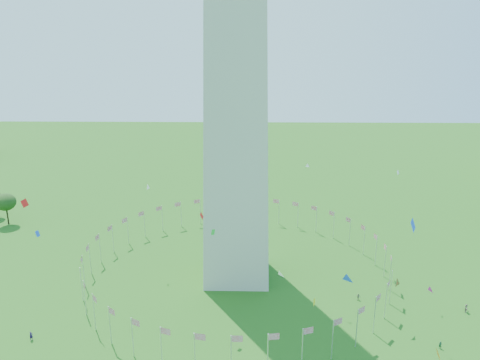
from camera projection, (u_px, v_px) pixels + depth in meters
name	position (u px, v px, depth m)	size (l,w,h in m)	color
flag_ring	(237.00, 260.00, 126.53)	(80.24, 80.24, 9.00)	silver
kites_aloft	(282.00, 256.00, 97.06)	(99.36, 67.61, 34.53)	blue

